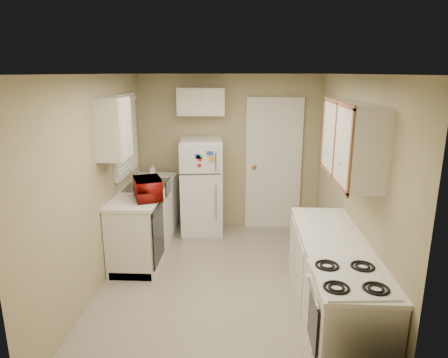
{
  "coord_description": "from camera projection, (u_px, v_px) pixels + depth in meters",
  "views": [
    {
      "loc": [
        0.25,
        -4.23,
        2.41
      ],
      "look_at": [
        0.0,
        0.5,
        1.15
      ],
      "focal_mm": 32.0,
      "sensor_mm": 36.0,
      "label": 1
    }
  ],
  "objects": [
    {
      "name": "floor",
      "position": [
        222.0,
        284.0,
        4.71
      ],
      "size": [
        3.8,
        3.8,
        0.0
      ],
      "primitive_type": "plane",
      "color": "#B2A89A",
      "rests_on": "ground"
    },
    {
      "name": "ceiling",
      "position": [
        221.0,
        74.0,
        4.09
      ],
      "size": [
        3.8,
        3.8,
        0.0
      ],
      "primitive_type": "plane",
      "color": "white",
      "rests_on": "floor"
    },
    {
      "name": "wall_left",
      "position": [
        97.0,
        184.0,
        4.48
      ],
      "size": [
        3.8,
        3.8,
        0.0
      ],
      "primitive_type": "plane",
      "color": "tan",
      "rests_on": "floor"
    },
    {
      "name": "wall_right",
      "position": [
        350.0,
        188.0,
        4.33
      ],
      "size": [
        3.8,
        3.8,
        0.0
      ],
      "primitive_type": "plane",
      "color": "tan",
      "rests_on": "floor"
    },
    {
      "name": "wall_back",
      "position": [
        229.0,
        153.0,
        6.24
      ],
      "size": [
        2.8,
        2.8,
        0.0
      ],
      "primitive_type": "plane",
      "color": "tan",
      "rests_on": "floor"
    },
    {
      "name": "wall_front",
      "position": [
        204.0,
        267.0,
        2.57
      ],
      "size": [
        2.8,
        2.8,
        0.0
      ],
      "primitive_type": "plane",
      "color": "tan",
      "rests_on": "floor"
    },
    {
      "name": "left_counter",
      "position": [
        146.0,
        219.0,
        5.52
      ],
      "size": [
        0.6,
        1.8,
        0.9
      ],
      "primitive_type": "cube",
      "color": "silver",
      "rests_on": "floor"
    },
    {
      "name": "dishwasher",
      "position": [
        158.0,
        234.0,
        4.92
      ],
      "size": [
        0.03,
        0.58,
        0.72
      ],
      "primitive_type": "cube",
      "color": "black",
      "rests_on": "floor"
    },
    {
      "name": "sink",
      "position": [
        147.0,
        188.0,
        5.56
      ],
      "size": [
        0.54,
        0.74,
        0.16
      ],
      "primitive_type": "cube",
      "color": "gray",
      "rests_on": "left_counter"
    },
    {
      "name": "microwave",
      "position": [
        148.0,
        187.0,
        4.92
      ],
      "size": [
        0.53,
        0.41,
        0.31
      ],
      "primitive_type": "imported",
      "rotation": [
        0.0,
        0.0,
        1.95
      ],
      "color": "maroon",
      "rests_on": "left_counter"
    },
    {
      "name": "soap_bottle",
      "position": [
        152.0,
        169.0,
        6.07
      ],
      "size": [
        0.1,
        0.1,
        0.18
      ],
      "primitive_type": "imported",
      "rotation": [
        0.0,
        0.0,
        0.24
      ],
      "color": "white",
      "rests_on": "left_counter"
    },
    {
      "name": "window_blinds",
      "position": [
        126.0,
        135.0,
        5.38
      ],
      "size": [
        0.1,
        0.98,
        1.08
      ],
      "primitive_type": "cube",
      "color": "silver",
      "rests_on": "wall_left"
    },
    {
      "name": "upper_cabinet_left",
      "position": [
        113.0,
        129.0,
        4.53
      ],
      "size": [
        0.3,
        0.45,
        0.7
      ],
      "primitive_type": "cube",
      "color": "silver",
      "rests_on": "wall_left"
    },
    {
      "name": "refrigerator",
      "position": [
        202.0,
        187.0,
        6.06
      ],
      "size": [
        0.67,
        0.65,
        1.47
      ],
      "primitive_type": "cube",
      "rotation": [
        0.0,
        0.0,
        0.12
      ],
      "color": "silver",
      "rests_on": "floor"
    },
    {
      "name": "cabinet_over_fridge",
      "position": [
        202.0,
        102.0,
        5.91
      ],
      "size": [
        0.7,
        0.3,
        0.4
      ],
      "primitive_type": "cube",
      "color": "silver",
      "rests_on": "wall_back"
    },
    {
      "name": "interior_door",
      "position": [
        273.0,
        165.0,
        6.21
      ],
      "size": [
        0.86,
        0.06,
        2.08
      ],
      "primitive_type": "cube",
      "color": "silver",
      "rests_on": "floor"
    },
    {
      "name": "right_counter",
      "position": [
        333.0,
        287.0,
        3.77
      ],
      "size": [
        0.6,
        2.0,
        0.9
      ],
      "primitive_type": "cube",
      "color": "silver",
      "rests_on": "floor"
    },
    {
      "name": "stove",
      "position": [
        345.0,
        336.0,
        3.16
      ],
      "size": [
        0.58,
        0.69,
        0.79
      ],
      "primitive_type": "cube",
      "rotation": [
        0.0,
        0.0,
        0.08
      ],
      "color": "silver",
      "rests_on": "floor"
    },
    {
      "name": "upper_cabinet_right",
      "position": [
        353.0,
        141.0,
        3.7
      ],
      "size": [
        0.3,
        1.2,
        0.7
      ],
      "primitive_type": "cube",
      "color": "silver",
      "rests_on": "wall_right"
    }
  ]
}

